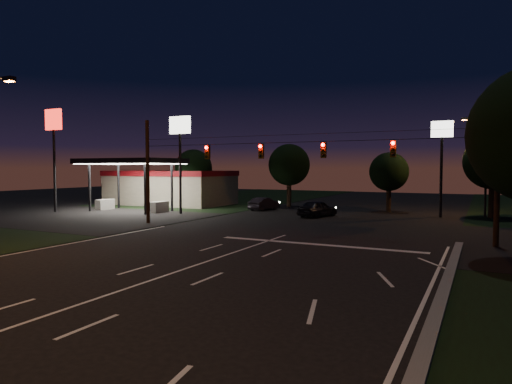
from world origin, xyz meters
The scene contains 17 objects.
ground centered at (0.00, 0.00, 0.00)m, with size 140.00×140.00×0.00m, color black.
cross_street_left centered at (-20.00, 16.00, 0.00)m, with size 20.00×16.00×0.02m, color black.
stop_bar centered at (3.00, 11.50, 0.01)m, with size 12.00×0.50×0.01m, color silver.
utility_pole_right centered at (12.00, 15.00, 0.00)m, with size 0.30×0.30×9.00m, color black.
utility_pole_left centered at (-12.00, 15.00, 0.00)m, with size 0.28×0.28×8.00m, color black.
signal_span centered at (0.00, 14.96, 5.50)m, with size 24.00×0.40×1.56m.
gas_station centered at (-21.86, 30.39, 2.38)m, with size 14.20×16.10×5.25m.
pole_sign_left_near centered at (-14.00, 22.00, 6.98)m, with size 2.20×0.30×9.10m.
pole_sign_left_far centered at (-26.00, 18.00, 7.61)m, with size 2.00×0.30×10.00m.
pole_sign_right centered at (8.00, 30.00, 6.24)m, with size 1.80×0.30×8.40m.
street_light_right_far centered at (11.24, 32.00, 5.24)m, with size 2.20×0.35×9.00m.
tree_far_a centered at (-17.98, 30.12, 4.26)m, with size 4.20×4.20×6.42m.
tree_far_b centered at (-7.98, 34.13, 4.61)m, with size 4.60×4.60×6.98m.
tree_far_c centered at (3.02, 33.10, 3.90)m, with size 3.80×3.80×5.86m.
tree_far_d centered at (12.02, 31.13, 4.83)m, with size 4.80×4.80×7.30m.
car_oncoming_a centered at (-1.79, 25.55, 0.74)m, with size 1.74×4.32×1.47m, color black.
car_oncoming_b centered at (-8.77, 29.19, 0.65)m, with size 1.38×3.96×1.30m, color black.
Camera 1 is at (11.33, -12.86, 4.30)m, focal length 32.00 mm.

